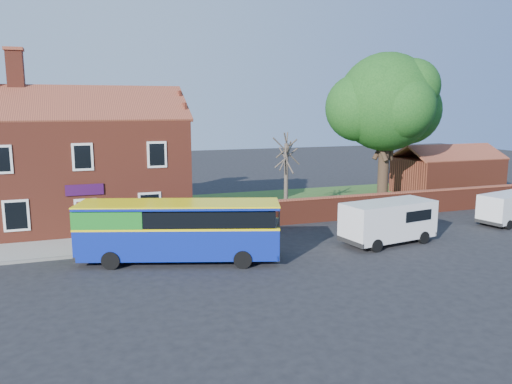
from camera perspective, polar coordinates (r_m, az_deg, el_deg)
name	(u,v)px	position (r m, az deg, el deg)	size (l,w,h in m)	color
ground	(249,266)	(23.39, -0.84, -8.46)	(120.00, 120.00, 0.00)	black
pavement	(88,246)	(27.79, -18.65, -5.88)	(18.00, 3.50, 0.12)	gray
kerb	(89,255)	(26.11, -18.60, -6.87)	(18.00, 0.15, 0.14)	slate
grass_strip	(352,199)	(40.19, 10.97, -0.83)	(26.00, 12.00, 0.04)	#426B28
shop_building	(83,170)	(32.80, -19.17, 2.42)	(12.30, 8.13, 10.50)	maroon
boundary_wall	(398,203)	(35.09, 15.92, -1.26)	(22.00, 0.38, 1.60)	maroon
outbuilding	(447,174)	(45.11, 20.97, 1.89)	(8.20, 5.06, 4.17)	maroon
bus	(173,228)	(23.95, -9.47, -4.10)	(9.67, 5.15, 2.87)	navy
van_near	(388,220)	(27.73, 14.90, -3.13)	(5.46, 2.88, 2.28)	silver
van_far	(510,207)	(35.07, 27.02, -1.52)	(4.72, 2.76, 1.95)	silver
large_tree	(386,105)	(39.26, 14.59, 9.57)	(9.22, 7.30, 11.25)	black
bare_tree	(286,175)	(33.52, 3.47, 1.91)	(1.99, 2.37, 5.32)	#4C4238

